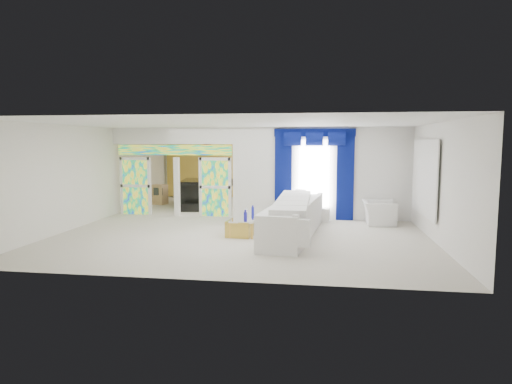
% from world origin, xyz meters
% --- Properties ---
extents(floor, '(12.00, 12.00, 0.00)m').
position_xyz_m(floor, '(0.00, 0.00, 0.00)').
color(floor, '#B7AF9E').
rests_on(floor, ground).
extents(dividing_wall, '(5.70, 0.18, 3.00)m').
position_xyz_m(dividing_wall, '(2.15, 1.00, 1.50)').
color(dividing_wall, white).
rests_on(dividing_wall, ground).
extents(dividing_header, '(4.30, 0.18, 0.55)m').
position_xyz_m(dividing_header, '(-2.85, 1.00, 2.73)').
color(dividing_header, white).
rests_on(dividing_header, dividing_wall).
extents(stained_panel_left, '(0.95, 0.04, 2.00)m').
position_xyz_m(stained_panel_left, '(-4.28, 1.00, 1.00)').
color(stained_panel_left, '#994C3F').
rests_on(stained_panel_left, ground).
extents(stained_panel_right, '(0.95, 0.04, 2.00)m').
position_xyz_m(stained_panel_right, '(-1.42, 1.00, 1.00)').
color(stained_panel_right, '#994C3F').
rests_on(stained_panel_right, ground).
extents(stained_transom, '(4.00, 0.05, 0.35)m').
position_xyz_m(stained_transom, '(-2.85, 1.00, 2.25)').
color(stained_transom, '#994C3F').
rests_on(stained_transom, dividing_header).
extents(window_pane, '(1.00, 0.02, 2.30)m').
position_xyz_m(window_pane, '(1.90, 0.90, 1.45)').
color(window_pane, white).
rests_on(window_pane, dividing_wall).
extents(blue_drape_left, '(0.55, 0.10, 2.80)m').
position_xyz_m(blue_drape_left, '(0.90, 0.87, 1.40)').
color(blue_drape_left, '#030A40').
rests_on(blue_drape_left, ground).
extents(blue_drape_right, '(0.55, 0.10, 2.80)m').
position_xyz_m(blue_drape_right, '(2.90, 0.87, 1.40)').
color(blue_drape_right, '#030A40').
rests_on(blue_drape_right, ground).
extents(blue_pelmet, '(2.60, 0.12, 0.25)m').
position_xyz_m(blue_pelmet, '(1.90, 0.87, 2.82)').
color(blue_pelmet, '#030A40').
rests_on(blue_pelmet, dividing_wall).
extents(wall_mirror, '(0.04, 2.70, 1.90)m').
position_xyz_m(wall_mirror, '(4.94, -1.00, 1.55)').
color(wall_mirror, white).
rests_on(wall_mirror, ground).
extents(gold_curtains, '(9.70, 0.12, 2.90)m').
position_xyz_m(gold_curtains, '(0.00, 5.90, 1.50)').
color(gold_curtains, gold).
rests_on(gold_curtains, ground).
extents(white_sofa, '(1.52, 4.70, 0.88)m').
position_xyz_m(white_sofa, '(1.43, -1.78, 0.44)').
color(white_sofa, silver).
rests_on(white_sofa, ground).
extents(coffee_table, '(0.87, 2.00, 0.43)m').
position_xyz_m(coffee_table, '(0.08, -1.48, 0.21)').
color(coffee_table, gold).
rests_on(coffee_table, ground).
extents(console_table, '(1.31, 0.53, 0.43)m').
position_xyz_m(console_table, '(1.78, 0.55, 0.21)').
color(console_table, white).
rests_on(console_table, ground).
extents(table_lamp, '(0.36, 0.36, 0.58)m').
position_xyz_m(table_lamp, '(1.48, 0.55, 0.72)').
color(table_lamp, white).
rests_on(table_lamp, console_table).
extents(armchair, '(0.96, 1.10, 0.71)m').
position_xyz_m(armchair, '(3.91, 0.29, 0.36)').
color(armchair, silver).
rests_on(armchair, ground).
extents(grand_piano, '(1.83, 2.24, 1.03)m').
position_xyz_m(grand_piano, '(-2.56, 3.50, 0.51)').
color(grand_piano, black).
rests_on(grand_piano, ground).
extents(piano_bench, '(0.87, 0.44, 0.28)m').
position_xyz_m(piano_bench, '(-2.56, 1.90, 0.14)').
color(piano_bench, black).
rests_on(piano_bench, ground).
extents(tv_console, '(0.63, 0.59, 0.80)m').
position_xyz_m(tv_console, '(-4.40, 3.58, 0.40)').
color(tv_console, '#A07A50').
rests_on(tv_console, ground).
extents(chandelier, '(0.60, 0.60, 0.60)m').
position_xyz_m(chandelier, '(-2.30, 3.40, 2.65)').
color(chandelier, gold).
rests_on(chandelier, ceiling).
extents(decanters, '(0.23, 1.20, 0.21)m').
position_xyz_m(decanters, '(0.10, -1.52, 0.51)').
color(decanters, white).
rests_on(decanters, coffee_table).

